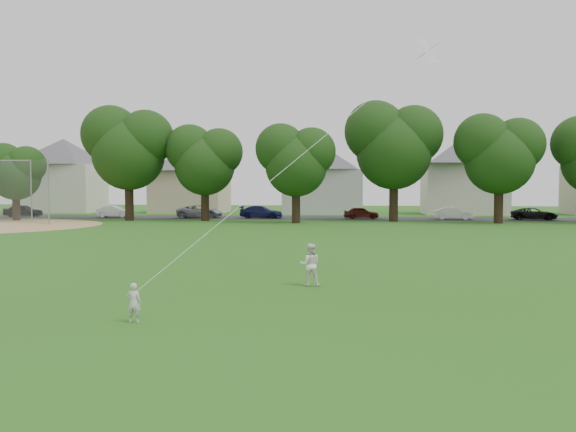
# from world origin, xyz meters

# --- Properties ---
(ground) EXTENTS (160.00, 160.00, 0.00)m
(ground) POSITION_xyz_m (0.00, 0.00, 0.00)
(ground) COLOR #295A14
(ground) RESTS_ON ground
(street) EXTENTS (90.00, 7.00, 0.01)m
(street) POSITION_xyz_m (0.00, 42.00, 0.01)
(street) COLOR #2D2D30
(street) RESTS_ON ground
(toddler) EXTENTS (0.35, 0.24, 0.93)m
(toddler) POSITION_xyz_m (-1.95, -1.57, 0.46)
(toddler) COLOR silver
(toddler) RESTS_ON ground
(older_boy) EXTENTS (0.69, 0.55, 1.35)m
(older_boy) POSITION_xyz_m (1.77, 3.68, 0.67)
(older_boy) COLOR white
(older_boy) RESTS_ON ground
(kite) EXTENTS (4.27, 4.42, 13.10)m
(kite) POSITION_xyz_m (1.87, 2.34, 4.27)
(kite) COLOR white
(kite) RESTS_ON ground
(tree_row) EXTENTS (80.00, 9.23, 11.15)m
(tree_row) POSITION_xyz_m (1.22, 36.01, 6.49)
(tree_row) COLOR black
(tree_row) RESTS_ON ground
(parked_cars) EXTENTS (55.19, 2.51, 1.29)m
(parked_cars) POSITION_xyz_m (-4.79, 41.00, 0.62)
(parked_cars) COLOR black
(parked_cars) RESTS_ON ground
(house_row) EXTENTS (76.62, 12.97, 10.62)m
(house_row) POSITION_xyz_m (0.52, 52.00, 5.17)
(house_row) COLOR silver
(house_row) RESTS_ON ground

